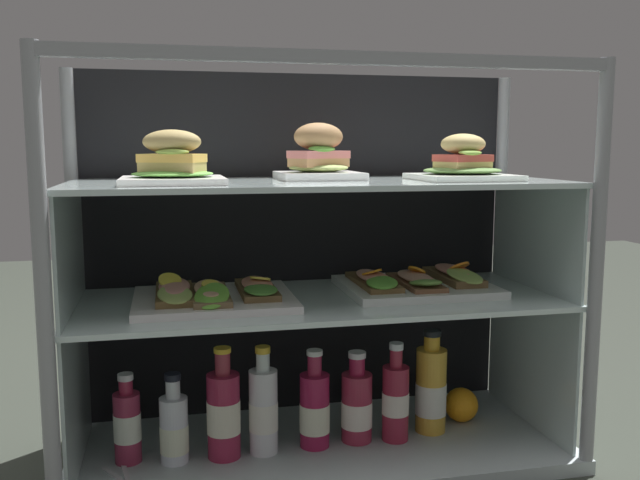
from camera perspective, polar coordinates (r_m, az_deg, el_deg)
ground_plane at (r=1.66m, az=0.00°, el=-17.63°), size 6.00×6.00×0.02m
case_base_deck at (r=1.65m, az=0.00°, el=-16.82°), size 1.12×0.46×0.03m
case_frame at (r=1.65m, az=-1.03°, el=-0.19°), size 1.12×0.46×0.88m
riser_lower_tier at (r=1.59m, az=0.00°, el=-10.95°), size 1.06×0.40×0.32m
shelf_lower_glass at (r=1.54m, az=0.00°, el=-5.02°), size 1.07×0.42×0.01m
riser_upper_tier at (r=1.52m, az=0.00°, el=-0.21°), size 1.06×0.40×0.25m
shelf_upper_glass at (r=1.50m, az=0.00°, el=4.71°), size 1.07×0.42×0.01m
plated_roll_sandwich_mid_right at (r=1.41m, az=-12.14°, el=6.09°), size 0.20×0.20×0.11m
plated_roll_sandwich_left_of_center at (r=1.56m, az=-0.11°, el=6.80°), size 0.18×0.18×0.13m
plated_roll_sandwich_far_right at (r=1.56m, az=11.75°, el=6.13°), size 0.21×0.21×0.10m
open_sandwich_tray_far_left at (r=1.50m, az=-8.86°, el=-4.49°), size 0.34×0.28×0.06m
open_sandwich_tray_near_left_corner at (r=1.62m, az=8.06°, el=-3.50°), size 0.34×0.28×0.07m
juice_bottle_front_right_end at (r=1.57m, az=-15.69°, el=-14.55°), size 0.06×0.06×0.20m
juice_bottle_back_left at (r=1.55m, az=-12.01°, el=-15.09°), size 0.06×0.06×0.20m
juice_bottle_back_right at (r=1.55m, az=-8.00°, el=-14.05°), size 0.07×0.07×0.25m
juice_bottle_back_center at (r=1.56m, az=-4.72°, el=-13.88°), size 0.06×0.06×0.24m
juice_bottle_front_middle at (r=1.59m, az=-0.45°, el=-13.89°), size 0.07×0.07×0.22m
juice_bottle_near_post at (r=1.62m, az=3.07°, el=-13.60°), size 0.07×0.07×0.21m
juice_bottle_tucked_behind at (r=1.63m, az=6.28°, el=-13.09°), size 0.06×0.06×0.23m
juice_bottle_front_second at (r=1.68m, az=9.24°, el=-12.24°), size 0.07×0.07×0.25m
orange_fruit_beside_bottles at (r=1.77m, az=11.63°, el=-13.23°), size 0.08×0.08×0.08m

